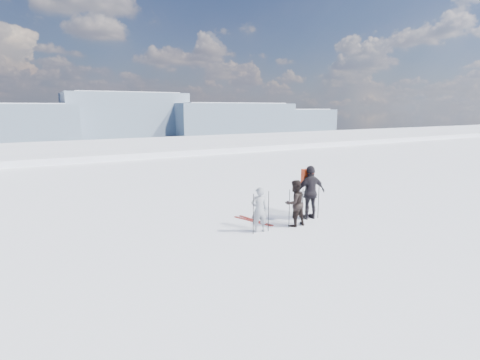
% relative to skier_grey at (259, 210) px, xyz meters
% --- Properties ---
extents(lake_basin, '(820.00, 820.00, 71.62)m').
position_rel_skier_grey_xyz_m(lake_basin, '(1.75, 27.83, -7.26)').
color(lake_basin, white).
rests_on(lake_basin, ground).
extents(far_mountain_range, '(770.00, 110.00, 53.00)m').
position_rel_skier_grey_xyz_m(far_mountain_range, '(31.35, 452.61, -7.95)').
color(far_mountain_range, slate).
rests_on(far_mountain_range, ground).
extents(skier_grey, '(0.63, 0.49, 1.52)m').
position_rel_skier_grey_xyz_m(skier_grey, '(0.00, 0.00, 0.00)').
color(skier_grey, '#8E929B').
rests_on(skier_grey, ground).
extents(skier_dark, '(0.83, 0.66, 1.63)m').
position_rel_skier_grey_xyz_m(skier_dark, '(1.42, -0.07, 0.06)').
color(skier_dark, black).
rests_on(skier_dark, ground).
extents(skier_pack, '(1.23, 0.64, 2.00)m').
position_rel_skier_grey_xyz_m(skier_pack, '(2.47, 0.34, 0.24)').
color(skier_pack, black).
rests_on(skier_pack, ground).
extents(backpack, '(0.46, 0.30, 0.59)m').
position_rel_skier_grey_xyz_m(backpack, '(2.50, 0.59, 1.54)').
color(backpack, red).
rests_on(backpack, skier_pack).
extents(ski_poles, '(3.09, 0.46, 1.37)m').
position_rel_skier_grey_xyz_m(ski_poles, '(1.29, 0.02, -0.10)').
color(ski_poles, black).
rests_on(ski_poles, ground).
extents(skis_loose, '(0.70, 1.67, 0.03)m').
position_rel_skier_grey_xyz_m(skis_loose, '(0.48, 1.09, -0.75)').
color(skis_loose, black).
rests_on(skis_loose, ground).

